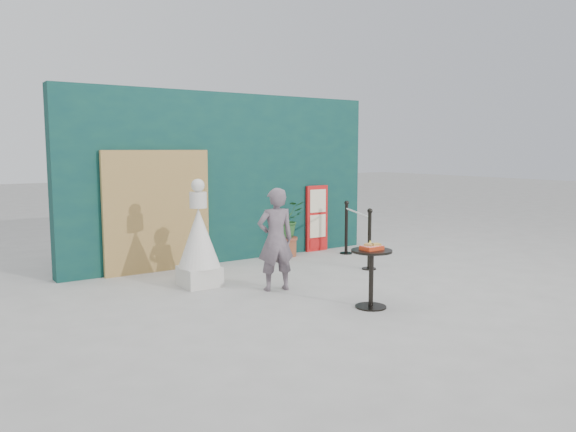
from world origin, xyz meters
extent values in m
plane|color=#ADAAA5|center=(0.00, 0.00, 0.00)|extent=(60.00, 60.00, 0.00)
cube|color=#0B3232|center=(0.00, 3.15, 1.50)|extent=(6.00, 0.30, 3.00)
cube|color=tan|center=(-1.40, 2.94, 1.00)|extent=(1.80, 0.08, 2.00)
imported|color=slate|center=(-0.49, 0.80, 0.74)|extent=(0.61, 0.47, 1.47)
cube|color=red|center=(1.90, 2.96, 0.65)|extent=(0.50, 0.06, 1.30)
cube|color=beige|center=(1.90, 2.92, 1.00)|extent=(0.38, 0.02, 0.45)
cube|color=beige|center=(1.90, 2.92, 0.50)|extent=(0.38, 0.02, 0.45)
cube|color=red|center=(1.90, 2.92, 0.15)|extent=(0.38, 0.02, 0.18)
cube|color=silver|center=(-1.28, 1.64, 0.15)|extent=(0.53, 0.53, 0.29)
cone|color=silver|center=(-1.28, 1.64, 0.73)|extent=(0.62, 0.62, 0.87)
cylinder|color=silver|center=(-1.28, 1.64, 1.28)|extent=(0.25, 0.25, 0.23)
sphere|color=silver|center=(-1.28, 1.64, 1.49)|extent=(0.19, 0.19, 0.19)
cylinder|color=black|center=(0.02, -0.64, 0.01)|extent=(0.40, 0.40, 0.02)
cylinder|color=black|center=(0.02, -0.64, 0.36)|extent=(0.06, 0.06, 0.72)
cylinder|color=black|center=(0.02, -0.64, 0.73)|extent=(0.52, 0.52, 0.03)
cube|color=red|center=(0.02, -0.64, 0.78)|extent=(0.26, 0.19, 0.05)
cube|color=red|center=(0.02, -0.64, 0.80)|extent=(0.24, 0.17, 0.00)
cube|color=#DBA050|center=(-0.02, -0.63, 0.82)|extent=(0.15, 0.14, 0.02)
cube|color=#E5B053|center=(0.07, -0.66, 0.82)|extent=(0.13, 0.13, 0.02)
cone|color=#FFF243|center=(0.04, -0.59, 0.83)|extent=(0.06, 0.06, 0.06)
cylinder|color=brown|center=(1.09, 2.84, 0.16)|extent=(0.37, 0.37, 0.31)
cylinder|color=brown|center=(1.09, 2.84, 0.34)|extent=(0.41, 0.41, 0.05)
imported|color=#245424|center=(1.09, 2.84, 0.70)|extent=(0.61, 0.53, 0.68)
cylinder|color=black|center=(1.58, 1.08, 0.01)|extent=(0.24, 0.24, 0.02)
cylinder|color=black|center=(1.58, 1.08, 0.48)|extent=(0.06, 0.06, 0.96)
sphere|color=black|center=(1.58, 1.08, 0.99)|extent=(0.09, 0.09, 0.09)
cylinder|color=black|center=(2.18, 2.38, 0.01)|extent=(0.24, 0.24, 0.02)
cylinder|color=black|center=(2.18, 2.38, 0.48)|extent=(0.06, 0.06, 0.96)
sphere|color=black|center=(2.18, 2.38, 0.99)|extent=(0.09, 0.09, 0.09)
cylinder|color=white|center=(1.88, 1.73, 0.88)|extent=(0.63, 1.31, 0.03)
camera|label=1|loc=(-4.81, -5.80, 2.02)|focal=35.00mm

